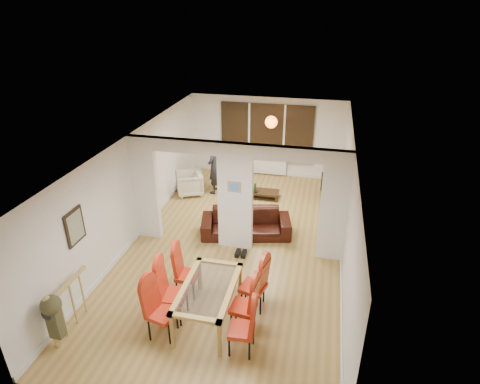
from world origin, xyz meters
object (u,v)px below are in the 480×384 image
(dining_chair_rb, at_px, (243,304))
(bowl, at_px, (255,191))
(person, at_px, (215,167))
(dining_chair_la, at_px, (162,310))
(television, at_px, (325,189))
(dining_chair_rc, at_px, (253,284))
(armchair, at_px, (190,183))
(dining_chair_lc, at_px, (187,272))
(sofa, at_px, (246,223))
(dining_chair_lb, at_px, (172,292))
(dining_chair_ra, at_px, (242,326))
(coffee_table, at_px, (262,194))
(dining_table, at_px, (209,303))
(bottle, at_px, (255,187))

(dining_chair_rb, xyz_separation_m, bowl, (-0.75, 5.14, -0.30))
(person, xyz_separation_m, bowl, (1.27, -0.17, -0.59))
(dining_chair_la, xyz_separation_m, television, (2.59, 6.08, -0.25))
(dining_chair_rc, bearing_deg, armchair, 136.49)
(bowl, bearing_deg, dining_chair_la, -95.91)
(dining_chair_rc, height_order, person, person)
(dining_chair_la, distance_m, dining_chair_lc, 1.13)
(sofa, bearing_deg, person, 110.32)
(dining_chair_lb, bearing_deg, dining_chair_ra, -24.36)
(sofa, xyz_separation_m, armchair, (-2.14, 1.91, 0.03))
(armchair, bearing_deg, coffee_table, 70.96)
(dining_chair_lc, distance_m, bowl, 4.53)
(dining_chair_ra, xyz_separation_m, sofa, (-0.69, 3.64, -0.20))
(dining_chair_lb, relative_size, person, 0.70)
(armchair, xyz_separation_m, coffee_table, (2.20, 0.20, -0.24))
(dining_chair_lb, bearing_deg, television, 60.81)
(dining_chair_la, height_order, sofa, dining_chair_la)
(dining_chair_rc, distance_m, armchair, 5.28)
(bowl, bearing_deg, dining_table, -88.89)
(dining_chair_lc, bearing_deg, sofa, 72.60)
(dining_chair_la, distance_m, person, 5.83)
(dining_chair_rc, bearing_deg, bottle, 114.44)
(dining_chair_lc, height_order, television, dining_chair_lc)
(dining_chair_rb, relative_size, dining_chair_rc, 0.98)
(dining_chair_la, xyz_separation_m, dining_chair_ra, (1.42, -0.05, -0.03))
(dining_chair_rb, bearing_deg, bowl, 105.22)
(coffee_table, bearing_deg, dining_table, -91.26)
(sofa, bearing_deg, dining_chair_rb, -91.69)
(dining_chair_rb, height_order, dining_chair_rc, dining_chair_rc)
(dining_chair_lb, distance_m, dining_chair_rb, 1.31)
(dining_table, distance_m, dining_chair_lb, 0.69)
(dining_chair_rc, bearing_deg, dining_chair_ra, -74.85)
(dining_table, relative_size, dining_chair_rc, 1.49)
(dining_chair_lb, xyz_separation_m, dining_chair_ra, (1.39, -0.50, -0.06))
(dining_chair_rb, bearing_deg, coffee_table, 102.78)
(dining_table, xyz_separation_m, dining_chair_lc, (-0.62, 0.61, 0.15))
(dining_chair_lb, relative_size, bottle, 4.22)
(dining_chair_lc, distance_m, sofa, 2.56)
(dining_chair_lb, xyz_separation_m, dining_chair_rb, (1.31, 0.03, -0.05))
(person, bearing_deg, dining_chair_rc, 32.72)
(dining_chair_rb, height_order, bowl, dining_chair_rb)
(dining_chair_lc, distance_m, dining_chair_rc, 1.34)
(person, height_order, bowl, person)
(dining_table, height_order, dining_chair_ra, dining_chair_ra)
(dining_chair_ra, xyz_separation_m, bottle, (-0.84, 5.68, -0.17))
(television, distance_m, bowl, 2.06)
(dining_chair_ra, xyz_separation_m, coffee_table, (-0.62, 5.75, -0.42))
(dining_chair_lb, height_order, sofa, dining_chair_lb)
(dining_chair_lc, bearing_deg, person, 96.95)
(dining_chair_la, distance_m, dining_chair_rc, 1.74)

